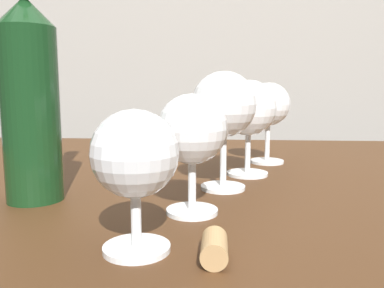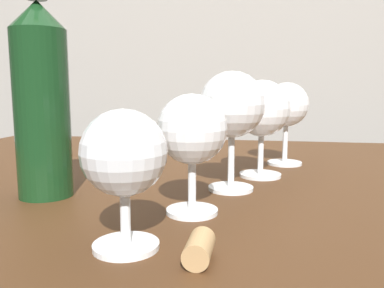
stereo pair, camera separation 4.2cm
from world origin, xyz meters
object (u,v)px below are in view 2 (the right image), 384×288
(wine_glass_merlot, at_px, (262,110))
(wine_glass_chardonnay, at_px, (286,107))
(wine_glass_cabernet, at_px, (124,156))
(cork, at_px, (199,248))
(wine_glass_pinot, at_px, (235,107))
(wine_bottle, at_px, (41,94))
(wine_glass_rose, at_px, (192,132))

(wine_glass_merlot, bearing_deg, wine_glass_chardonnay, 67.80)
(wine_glass_cabernet, relative_size, cork, 2.91)
(wine_glass_pinot, height_order, wine_bottle, wine_bottle)
(wine_glass_cabernet, bearing_deg, wine_bottle, 137.83)
(wine_glass_rose, relative_size, wine_glass_chardonnay, 0.89)
(wine_glass_rose, bearing_deg, cork, -77.50)
(wine_glass_rose, height_order, wine_glass_pinot, wine_glass_pinot)
(wine_glass_rose, xyz_separation_m, wine_glass_merlot, (0.08, 0.20, 0.01))
(wine_glass_chardonnay, distance_m, cork, 0.45)
(wine_glass_rose, distance_m, cork, 0.15)
(wine_bottle, bearing_deg, wine_glass_chardonnay, 40.16)
(wine_glass_chardonnay, xyz_separation_m, wine_bottle, (-0.32, -0.27, 0.03))
(wine_glass_chardonnay, bearing_deg, wine_glass_merlot, -112.20)
(wine_glass_merlot, xyz_separation_m, wine_bottle, (-0.28, -0.16, 0.03))
(wine_glass_cabernet, relative_size, wine_glass_merlot, 0.80)
(wine_glass_merlot, height_order, cork, wine_glass_merlot)
(wine_glass_pinot, bearing_deg, cork, -93.43)
(wine_glass_pinot, relative_size, cork, 3.86)
(wine_glass_cabernet, xyz_separation_m, wine_glass_pinot, (0.08, 0.21, 0.03))
(cork, bearing_deg, wine_glass_cabernet, 168.09)
(wine_glass_rose, xyz_separation_m, cork, (0.03, -0.12, -0.08))
(wine_glass_pinot, height_order, cork, wine_glass_pinot)
(wine_glass_pinot, distance_m, wine_glass_chardonnay, 0.22)
(wine_glass_pinot, bearing_deg, wine_bottle, -163.68)
(wine_glass_cabernet, relative_size, wine_glass_pinot, 0.75)
(wine_glass_pinot, relative_size, wine_bottle, 0.49)
(wine_glass_rose, xyz_separation_m, wine_glass_pinot, (0.04, 0.11, 0.02))
(wine_glass_merlot, height_order, wine_bottle, wine_bottle)
(wine_glass_merlot, xyz_separation_m, wine_glass_chardonnay, (0.04, 0.11, 0.00))
(wine_glass_cabernet, height_order, wine_glass_merlot, wine_glass_merlot)
(wine_glass_merlot, distance_m, cork, 0.34)
(wine_glass_pinot, bearing_deg, wine_glass_rose, -110.23)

